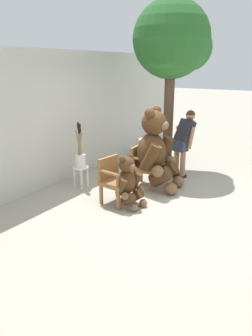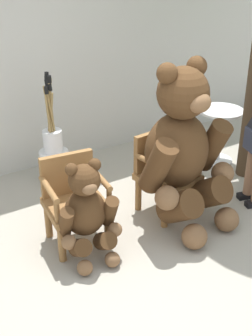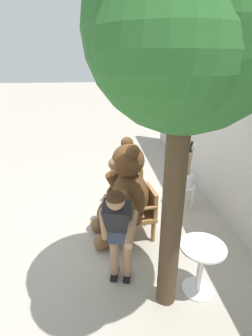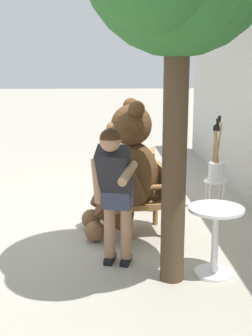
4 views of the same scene
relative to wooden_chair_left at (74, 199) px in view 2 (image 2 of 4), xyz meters
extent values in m
plane|color=#A8A091|center=(0.53, -0.66, -0.46)|extent=(60.00, 60.00, 0.00)
cube|color=beige|center=(0.53, 1.74, 0.94)|extent=(10.00, 0.16, 2.80)
cube|color=olive|center=(-0.01, -0.06, -0.06)|extent=(0.62, 0.58, 0.07)
cylinder|color=olive|center=(-0.26, -0.24, -0.28)|extent=(0.07, 0.07, 0.37)
cylinder|color=olive|center=(0.20, -0.30, -0.28)|extent=(0.07, 0.07, 0.37)
cylinder|color=olive|center=(-0.21, 0.17, -0.28)|extent=(0.07, 0.07, 0.37)
cylinder|color=olive|center=(0.25, 0.12, -0.28)|extent=(0.07, 0.07, 0.37)
cube|color=olive|center=(0.02, 0.17, 0.19)|extent=(0.52, 0.12, 0.42)
cylinder|color=olive|center=(-0.26, -0.03, 0.20)|extent=(0.11, 0.48, 0.06)
cylinder|color=olive|center=(-0.28, -0.24, 0.09)|extent=(0.05, 0.05, 0.22)
cylinder|color=olive|center=(0.24, -0.09, 0.20)|extent=(0.11, 0.48, 0.06)
cylinder|color=olive|center=(0.22, -0.30, 0.09)|extent=(0.05, 0.05, 0.22)
cube|color=olive|center=(1.07, -0.06, -0.06)|extent=(0.62, 0.58, 0.07)
cylinder|color=olive|center=(0.87, -0.30, -0.28)|extent=(0.07, 0.07, 0.37)
cylinder|color=olive|center=(1.32, -0.24, -0.28)|extent=(0.07, 0.07, 0.37)
cylinder|color=olive|center=(0.82, 0.12, -0.28)|extent=(0.07, 0.07, 0.37)
cylinder|color=olive|center=(1.27, 0.17, -0.28)|extent=(0.07, 0.07, 0.37)
cube|color=olive|center=(1.04, 0.17, 0.19)|extent=(0.52, 0.12, 0.42)
cylinder|color=olive|center=(0.82, -0.09, 0.20)|extent=(0.11, 0.48, 0.06)
cylinder|color=olive|center=(0.85, -0.30, 0.09)|extent=(0.05, 0.05, 0.22)
cylinder|color=olive|center=(1.32, -0.03, 0.20)|extent=(0.11, 0.48, 0.06)
cylinder|color=olive|center=(1.34, -0.24, 0.09)|extent=(0.05, 0.05, 0.22)
ellipsoid|color=#4C3019|center=(1.07, -0.18, 0.31)|extent=(0.75, 0.66, 0.80)
sphere|color=#4C3019|center=(1.07, -0.22, 0.92)|extent=(0.50, 0.50, 0.50)
ellipsoid|color=brown|center=(1.10, -0.43, 0.88)|extent=(0.26, 0.21, 0.19)
sphere|color=black|center=(1.10, -0.43, 0.89)|extent=(0.07, 0.07, 0.07)
sphere|color=#4C3019|center=(0.88, -0.22, 1.13)|extent=(0.20, 0.20, 0.20)
sphere|color=#4C3019|center=(1.26, -0.17, 1.13)|extent=(0.20, 0.20, 0.20)
cylinder|color=#4C3019|center=(0.72, -0.36, 0.31)|extent=(0.27, 0.46, 0.60)
sphere|color=brown|center=(0.72, -0.52, 0.04)|extent=(0.24, 0.24, 0.24)
cylinder|color=#4C3019|center=(1.45, -0.27, 0.31)|extent=(0.27, 0.46, 0.60)
sphere|color=brown|center=(1.49, -0.43, 0.04)|extent=(0.24, 0.24, 0.24)
cylinder|color=#4C3019|center=(0.89, -0.50, -0.12)|extent=(0.35, 0.52, 0.47)
sphere|color=brown|center=(0.90, -0.74, -0.34)|extent=(0.25, 0.25, 0.25)
cylinder|color=#4C3019|center=(1.31, -0.45, -0.12)|extent=(0.35, 0.52, 0.47)
sphere|color=brown|center=(1.36, -0.68, -0.34)|extent=(0.25, 0.25, 0.25)
ellipsoid|color=#4C3019|center=(-0.01, -0.24, -0.02)|extent=(0.43, 0.38, 0.46)
sphere|color=#4C3019|center=(-0.01, -0.26, 0.33)|extent=(0.29, 0.29, 0.29)
ellipsoid|color=brown|center=(-0.02, -0.39, 0.31)|extent=(0.15, 0.12, 0.11)
sphere|color=black|center=(-0.02, -0.39, 0.31)|extent=(0.04, 0.04, 0.04)
sphere|color=#4C3019|center=(-0.12, -0.24, 0.45)|extent=(0.11, 0.11, 0.11)
sphere|color=#4C3019|center=(0.10, -0.26, 0.45)|extent=(0.11, 0.11, 0.11)
cylinder|color=#4C3019|center=(-0.23, -0.29, -0.02)|extent=(0.16, 0.27, 0.34)
sphere|color=brown|center=(-0.25, -0.38, -0.17)|extent=(0.14, 0.14, 0.14)
cylinder|color=#4C3019|center=(0.20, -0.34, -0.02)|extent=(0.16, 0.27, 0.34)
sphere|color=brown|center=(0.20, -0.43, -0.17)|extent=(0.14, 0.14, 0.14)
cylinder|color=#4C3019|center=(-0.15, -0.39, -0.27)|extent=(0.20, 0.30, 0.27)
sphere|color=brown|center=(-0.18, -0.53, -0.39)|extent=(0.14, 0.14, 0.14)
cylinder|color=#4C3019|center=(0.09, -0.42, -0.27)|extent=(0.20, 0.30, 0.27)
sphere|color=brown|center=(0.09, -0.56, -0.39)|extent=(0.14, 0.14, 0.14)
cube|color=black|center=(2.01, -0.34, -0.43)|extent=(0.26, 0.15, 0.06)
cylinder|color=#A37556|center=(2.01, -0.34, 0.01)|extent=(0.12, 0.12, 0.82)
cylinder|color=white|center=(0.27, 1.06, -0.02)|extent=(0.34, 0.34, 0.03)
cylinder|color=white|center=(0.36, 1.16, -0.25)|extent=(0.04, 0.04, 0.43)
cylinder|color=white|center=(0.17, 1.16, -0.25)|extent=(0.04, 0.04, 0.43)
cylinder|color=white|center=(0.36, 0.96, -0.25)|extent=(0.04, 0.04, 0.43)
cylinder|color=white|center=(0.17, 0.96, -0.25)|extent=(0.04, 0.04, 0.43)
cylinder|color=white|center=(0.27, 1.06, 0.13)|extent=(0.22, 0.22, 0.26)
cylinder|color=#997A47|center=(0.26, 1.08, 0.46)|extent=(0.13, 0.06, 0.77)
cylinder|color=black|center=(0.26, 1.08, 0.89)|extent=(0.05, 0.05, 0.09)
cylinder|color=#997A47|center=(0.25, 1.06, 0.42)|extent=(0.05, 0.15, 0.69)
cylinder|color=black|center=(0.25, 1.06, 0.81)|extent=(0.05, 0.06, 0.09)
cylinder|color=#997A47|center=(0.28, 1.05, 0.45)|extent=(0.06, 0.06, 0.74)
cylinder|color=black|center=(0.28, 1.05, 0.85)|extent=(0.05, 0.05, 0.08)
cylinder|color=#997A47|center=(0.27, 1.04, 0.40)|extent=(0.10, 0.04, 0.65)
cylinder|color=black|center=(0.27, 1.04, 0.77)|extent=(0.05, 0.05, 0.09)
cylinder|color=#997A47|center=(0.27, 1.06, 0.40)|extent=(0.05, 0.13, 0.63)
cylinder|color=black|center=(0.27, 1.06, 0.76)|extent=(0.05, 0.06, 0.09)
cylinder|color=#997A47|center=(0.22, 1.02, 0.39)|extent=(0.05, 0.05, 0.63)
cylinder|color=black|center=(0.22, 1.02, 0.75)|extent=(0.05, 0.05, 0.08)
cylinder|color=white|center=(2.34, 0.54, 0.24)|extent=(0.56, 0.56, 0.03)
cylinder|color=white|center=(2.34, 0.54, -0.12)|extent=(0.07, 0.07, 0.69)
cylinder|color=white|center=(2.34, 0.54, -0.45)|extent=(0.40, 0.40, 0.03)
camera|label=1|loc=(-4.73, -3.27, 2.03)|focal=35.00mm
camera|label=2|loc=(-1.59, -3.49, 2.33)|focal=50.00mm
camera|label=3|loc=(4.76, -0.67, 2.36)|focal=28.00mm
camera|label=4|loc=(6.72, -0.61, 1.70)|focal=50.00mm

